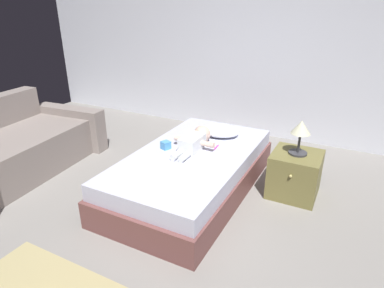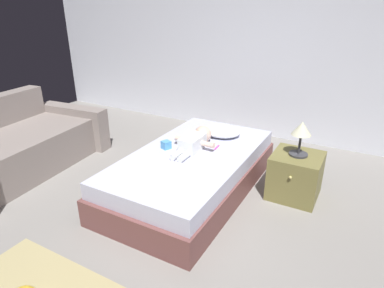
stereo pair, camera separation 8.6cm
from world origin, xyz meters
TOP-DOWN VIEW (x-y plane):
  - ground_plane at (0.00, 0.00)m, footprint 8.00×8.00m
  - wall_behind_bed at (0.00, 3.00)m, footprint 8.00×0.12m
  - bed at (-0.28, 1.05)m, footprint 1.11×2.06m
  - pillow at (-0.23, 1.64)m, footprint 0.44×0.36m
  - baby at (-0.32, 1.20)m, footprint 0.46×0.65m
  - toothbrush at (-0.12, 1.31)m, footprint 0.02×0.13m
  - couch at (-2.30, 0.47)m, footprint 1.24×2.00m
  - nightstand at (0.68, 1.45)m, footprint 0.47×0.50m
  - lamp at (0.68, 1.45)m, footprint 0.19×0.19m
  - toy_block at (-0.57, 1.02)m, footprint 0.11×0.11m

SIDE VIEW (x-z plane):
  - ground_plane at x=0.00m, z-range 0.00..0.00m
  - bed at x=-0.28m, z-range 0.00..0.42m
  - nightstand at x=0.68m, z-range 0.00..0.45m
  - couch at x=-2.30m, z-range -0.12..0.68m
  - toothbrush at x=-0.12m, z-range 0.42..0.44m
  - toy_block at x=-0.57m, z-range 0.42..0.50m
  - pillow at x=-0.23m, z-range 0.42..0.53m
  - baby at x=-0.32m, z-range 0.41..0.59m
  - lamp at x=0.68m, z-range 0.52..0.87m
  - wall_behind_bed at x=0.00m, z-range 0.00..2.89m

